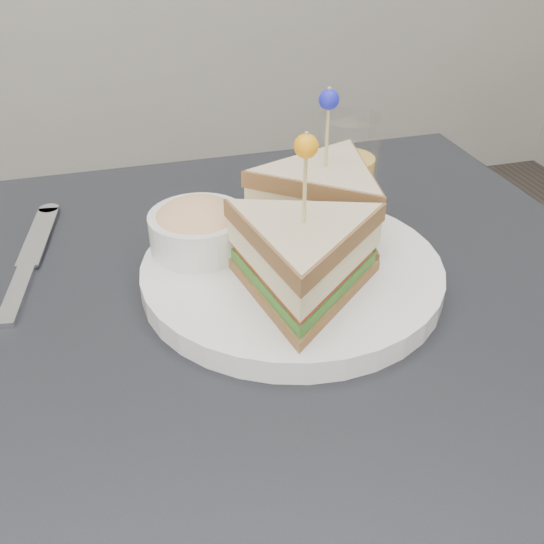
{
  "coord_description": "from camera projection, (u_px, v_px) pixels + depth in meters",
  "views": [
    {
      "loc": [
        -0.11,
        -0.43,
        1.1
      ],
      "look_at": [
        0.01,
        0.01,
        0.8
      ],
      "focal_mm": 40.0,
      "sensor_mm": 36.0,
      "label": 1
    }
  ],
  "objects": [
    {
      "name": "drink_set",
      "position": [
        346.0,
        183.0,
        0.67
      ],
      "size": [
        0.13,
        0.13,
        0.14
      ],
      "rotation": [
        0.0,
        0.0,
        0.29
      ],
      "color": "white",
      "rests_on": "table"
    },
    {
      "name": "cutlery_knife",
      "position": [
        29.0,
        262.0,
        0.64
      ],
      "size": [
        0.06,
        0.24,
        0.01
      ],
      "rotation": [
        0.0,
        0.0,
        -0.15
      ],
      "color": "silver",
      "rests_on": "table"
    },
    {
      "name": "plate_meal",
      "position": [
        297.0,
        236.0,
        0.6
      ],
      "size": [
        0.35,
        0.35,
        0.18
      ],
      "rotation": [
        0.0,
        0.0,
        0.19
      ],
      "color": "white",
      "rests_on": "table"
    },
    {
      "name": "table",
      "position": [
        265.0,
        385.0,
        0.6
      ],
      "size": [
        0.8,
        0.8,
        0.75
      ],
      "color": "black",
      "rests_on": "ground"
    }
  ]
}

